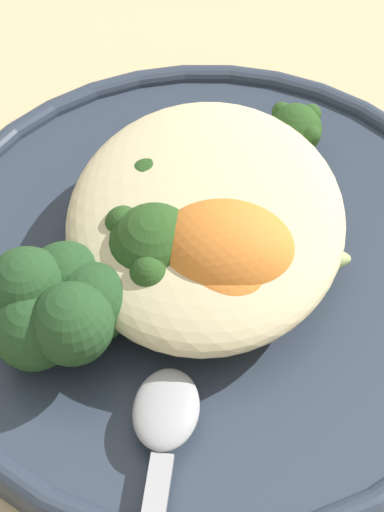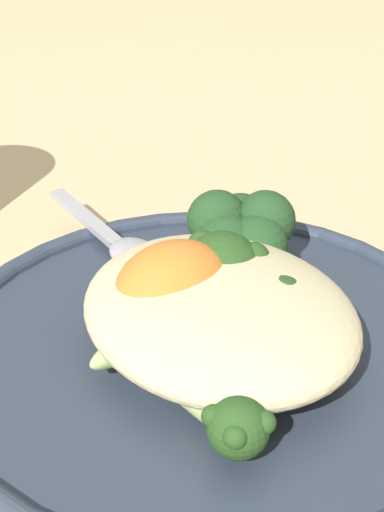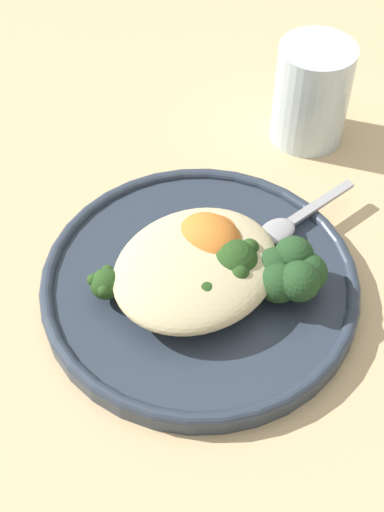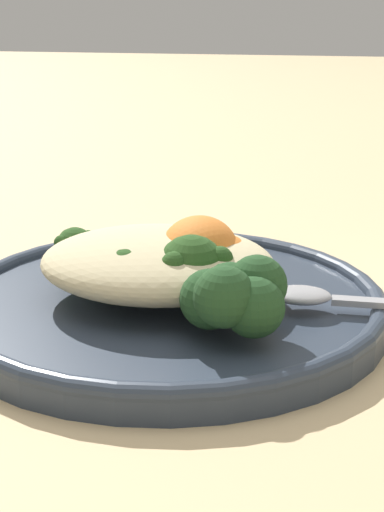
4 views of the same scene
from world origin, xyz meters
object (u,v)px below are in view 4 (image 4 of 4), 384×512
(sweet_potato_chunk_1, at_px, (206,253))
(kale_tuft, at_px, (235,296))
(sweet_potato_chunk_0, at_px, (213,262))
(broccoli_stalk_1, at_px, (132,261))
(broccoli_stalk_3, at_px, (192,268))
(broccoli_stalk_2, at_px, (139,274))
(plate, at_px, (169,304))
(quinoa_mound, at_px, (157,262))
(spoon, at_px, (325,299))
(broccoli_stalk_0, at_px, (109,252))

(sweet_potato_chunk_1, height_order, kale_tuft, sweet_potato_chunk_1)
(sweet_potato_chunk_0, xyz_separation_m, sweet_potato_chunk_1, (0.00, -0.00, 0.01))
(broccoli_stalk_1, relative_size, broccoli_stalk_3, 0.82)
(broccoli_stalk_2, relative_size, broccoli_stalk_3, 0.90)
(sweet_potato_chunk_0, height_order, kale_tuft, kale_tuft)
(broccoli_stalk_1, height_order, sweet_potato_chunk_0, sweet_potato_chunk_0)
(broccoli_stalk_2, height_order, sweet_potato_chunk_1, sweet_potato_chunk_1)
(plate, relative_size, sweet_potato_chunk_1, 4.39)
(sweet_potato_chunk_0, height_order, sweet_potato_chunk_1, sweet_potato_chunk_1)
(quinoa_mound, xyz_separation_m, broccoli_stalk_1, (0.02, -0.02, -0.01))
(broccoli_stalk_3, relative_size, sweet_potato_chunk_0, 1.82)
(quinoa_mound, bearing_deg, spoon, 174.47)
(plate, xyz_separation_m, spoon, (-0.10, 0.01, 0.01))
(plate, distance_m, broccoli_stalk_1, 0.04)
(quinoa_mound, relative_size, spoon, 1.25)
(plate, bearing_deg, broccoli_stalk_0, -37.01)
(broccoli_stalk_3, relative_size, kale_tuft, 1.80)
(quinoa_mound, xyz_separation_m, spoon, (-0.10, 0.01, -0.01))
(broccoli_stalk_2, bearing_deg, kale_tuft, 80.65)
(broccoli_stalk_0, xyz_separation_m, broccoli_stalk_3, (-0.07, 0.05, 0.01))
(sweet_potato_chunk_0, bearing_deg, broccoli_stalk_3, 60.68)
(plate, bearing_deg, sweet_potato_chunk_1, -161.41)
(broccoli_stalk_1, bearing_deg, spoon, 136.45)
(plate, height_order, broccoli_stalk_3, broccoli_stalk_3)
(sweet_potato_chunk_1, bearing_deg, plate, 18.59)
(broccoli_stalk_2, height_order, spoon, broccoli_stalk_2)
(broccoli_stalk_2, height_order, broccoli_stalk_3, broccoli_stalk_3)
(plate, bearing_deg, kale_tuft, 130.17)
(broccoli_stalk_2, bearing_deg, quinoa_mound, 175.02)
(plate, relative_size, broccoli_stalk_3, 2.52)
(sweet_potato_chunk_1, xyz_separation_m, spoon, (-0.08, 0.02, -0.02))
(plate, height_order, broccoli_stalk_0, broccoli_stalk_0)
(sweet_potato_chunk_1, bearing_deg, broccoli_stalk_0, -21.82)
(broccoli_stalk_0, height_order, sweet_potato_chunk_1, sweet_potato_chunk_1)
(spoon, bearing_deg, plate, 174.22)
(plate, relative_size, quinoa_mound, 1.88)
(broccoli_stalk_3, distance_m, sweet_potato_chunk_1, 0.02)
(broccoli_stalk_0, height_order, broccoli_stalk_1, broccoli_stalk_1)
(broccoli_stalk_2, height_order, kale_tuft, kale_tuft)
(broccoli_stalk_2, distance_m, kale_tuft, 0.08)
(broccoli_stalk_3, height_order, spoon, broccoli_stalk_3)
(quinoa_mound, relative_size, kale_tuft, 2.41)
(broccoli_stalk_3, distance_m, sweet_potato_chunk_0, 0.02)
(broccoli_stalk_2, height_order, sweet_potato_chunk_0, sweet_potato_chunk_0)
(sweet_potato_chunk_1, relative_size, kale_tuft, 1.03)
(broccoli_stalk_0, distance_m, kale_tuft, 0.14)
(broccoli_stalk_3, bearing_deg, spoon, 79.65)
(quinoa_mound, xyz_separation_m, broccoli_stalk_3, (-0.02, 0.01, 0.00))
(broccoli_stalk_2, xyz_separation_m, kale_tuft, (-0.06, 0.04, 0.00))
(plate, relative_size, broccoli_stalk_2, 2.78)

